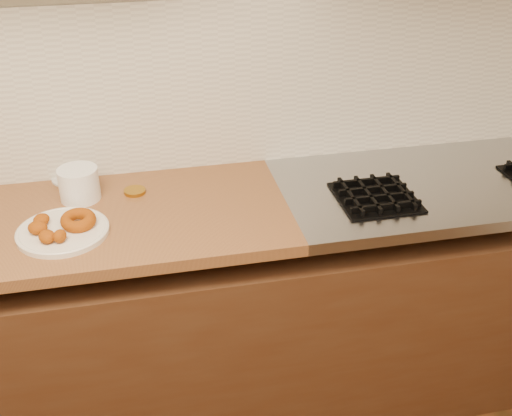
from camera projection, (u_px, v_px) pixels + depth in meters
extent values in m
cube|color=tan|center=(116.00, 48.00, 2.12)|extent=(4.00, 0.02, 2.70)
cube|color=#482D1A|center=(147.00, 333.00, 2.33)|extent=(3.60, 0.60, 0.77)
cube|color=#9EA0A5|center=(459.00, 183.00, 2.30)|extent=(1.30, 0.62, 0.04)
cube|color=silver|center=(121.00, 93.00, 2.18)|extent=(3.60, 0.02, 0.60)
cube|color=black|center=(376.00, 198.00, 2.15)|extent=(0.26, 0.26, 0.01)
cube|color=black|center=(350.00, 196.00, 2.13)|extent=(0.01, 0.24, 0.02)
cube|color=black|center=(386.00, 207.00, 2.07)|extent=(0.24, 0.01, 0.02)
cube|color=black|center=(368.00, 195.00, 2.14)|extent=(0.01, 0.24, 0.02)
cube|color=black|center=(379.00, 198.00, 2.12)|extent=(0.24, 0.01, 0.02)
cube|color=black|center=(384.00, 193.00, 2.15)|extent=(0.01, 0.24, 0.02)
cube|color=black|center=(373.00, 190.00, 2.17)|extent=(0.24, 0.01, 0.02)
cube|color=black|center=(401.00, 191.00, 2.16)|extent=(0.01, 0.24, 0.02)
cube|color=black|center=(366.00, 182.00, 2.22)|extent=(0.24, 0.01, 0.02)
cylinder|color=white|center=(63.00, 232.00, 1.96)|extent=(0.28, 0.28, 0.02)
torus|color=#9C4902|center=(78.00, 220.00, 1.97)|extent=(0.14, 0.14, 0.05)
ellipsoid|color=#9C4902|center=(41.00, 220.00, 1.97)|extent=(0.06, 0.07, 0.03)
ellipsoid|color=#9C4902|center=(38.00, 228.00, 1.92)|extent=(0.07, 0.06, 0.04)
ellipsoid|color=#9C4902|center=(47.00, 236.00, 1.88)|extent=(0.06, 0.07, 0.04)
ellipsoid|color=#9C4902|center=(60.00, 236.00, 1.88)|extent=(0.05, 0.06, 0.04)
cylinder|color=white|center=(79.00, 184.00, 2.13)|extent=(0.15, 0.15, 0.11)
cylinder|color=silver|center=(70.00, 178.00, 2.27)|extent=(0.15, 0.15, 0.01)
cylinder|color=#A4771D|center=(135.00, 191.00, 2.19)|extent=(0.10, 0.10, 0.01)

